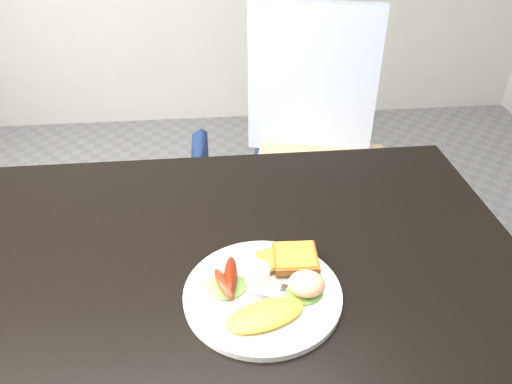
% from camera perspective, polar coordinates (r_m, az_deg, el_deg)
% --- Properties ---
extents(dining_table, '(1.20, 0.80, 0.04)m').
position_cam_1_polar(dining_table, '(1.04, -2.80, -7.78)').
color(dining_table, black).
rests_on(dining_table, ground).
extents(dining_chair, '(0.58, 0.58, 0.06)m').
position_cam_1_polar(dining_chair, '(1.84, 7.20, 1.69)').
color(dining_chair, tan).
rests_on(dining_chair, ground).
extents(person, '(0.73, 0.61, 1.72)m').
position_cam_1_polar(person, '(1.46, -14.21, 10.37)').
color(person, navy).
rests_on(person, ground).
extents(plate, '(0.29, 0.29, 0.01)m').
position_cam_1_polar(plate, '(0.93, 0.76, -11.60)').
color(plate, white).
rests_on(plate, dining_table).
extents(lettuce_left, '(0.08, 0.08, 0.01)m').
position_cam_1_polar(lettuce_left, '(0.94, -3.54, -10.70)').
color(lettuce_left, '#4C8C33').
rests_on(lettuce_left, plate).
extents(lettuce_right, '(0.09, 0.08, 0.01)m').
position_cam_1_polar(lettuce_right, '(0.93, 5.49, -11.34)').
color(lettuce_right, '#35852D').
rests_on(lettuce_right, plate).
extents(omelette, '(0.16, 0.11, 0.02)m').
position_cam_1_polar(omelette, '(0.88, 1.05, -13.86)').
color(omelette, '#FBA628').
rests_on(omelette, plate).
extents(sausage_a, '(0.05, 0.09, 0.02)m').
position_cam_1_polar(sausage_a, '(0.92, -3.68, -10.48)').
color(sausage_a, '#602915').
rests_on(sausage_a, lettuce_left).
extents(sausage_b, '(0.04, 0.11, 0.03)m').
position_cam_1_polar(sausage_b, '(0.93, -2.94, -9.65)').
color(sausage_b, '#640D0B').
rests_on(sausage_b, lettuce_left).
extents(ramekin, '(0.06, 0.06, 0.03)m').
position_cam_1_polar(ramekin, '(0.94, 0.03, -9.42)').
color(ramekin, white).
rests_on(ramekin, plate).
extents(toast_a, '(0.08, 0.08, 0.01)m').
position_cam_1_polar(toast_a, '(0.99, 2.37, -7.68)').
color(toast_a, olive).
rests_on(toast_a, plate).
extents(toast_b, '(0.09, 0.09, 0.01)m').
position_cam_1_polar(toast_b, '(0.97, 4.53, -7.51)').
color(toast_b, brown).
rests_on(toast_b, toast_a).
extents(potato_salad, '(0.07, 0.07, 0.04)m').
position_cam_1_polar(potato_salad, '(0.92, 5.80, -10.38)').
color(potato_salad, '#C9B08D').
rests_on(potato_salad, lettuce_right).
extents(fork, '(0.14, 0.07, 0.00)m').
position_cam_1_polar(fork, '(0.93, -1.66, -11.43)').
color(fork, '#ADAFB7').
rests_on(fork, plate).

